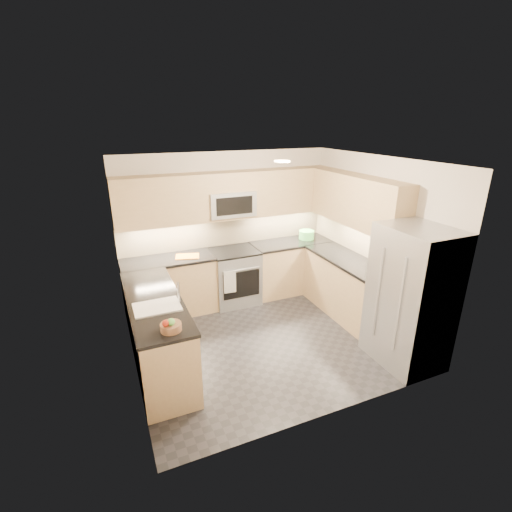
# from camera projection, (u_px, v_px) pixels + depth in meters

# --- Properties ---
(floor) EXTENTS (3.60, 3.20, 0.00)m
(floor) POSITION_uv_depth(u_px,v_px,m) (266.00, 338.00, 5.36)
(floor) COLOR #232328
(floor) RESTS_ON ground
(ceiling) EXTENTS (3.60, 3.20, 0.02)m
(ceiling) POSITION_uv_depth(u_px,v_px,m) (267.00, 161.00, 4.49)
(ceiling) COLOR beige
(ceiling) RESTS_ON wall_back
(wall_back) EXTENTS (3.60, 0.02, 2.50)m
(wall_back) POSITION_uv_depth(u_px,v_px,m) (227.00, 227.00, 6.30)
(wall_back) COLOR beige
(wall_back) RESTS_ON floor
(wall_front) EXTENTS (3.60, 0.02, 2.50)m
(wall_front) POSITION_uv_depth(u_px,v_px,m) (336.00, 311.00, 3.55)
(wall_front) COLOR beige
(wall_front) RESTS_ON floor
(wall_left) EXTENTS (0.02, 3.20, 2.50)m
(wall_left) POSITION_uv_depth(u_px,v_px,m) (124.00, 279.00, 4.26)
(wall_left) COLOR beige
(wall_left) RESTS_ON floor
(wall_right) EXTENTS (0.02, 3.20, 2.50)m
(wall_right) POSITION_uv_depth(u_px,v_px,m) (374.00, 241.00, 5.59)
(wall_right) COLOR beige
(wall_right) RESTS_ON floor
(base_cab_back_left) EXTENTS (1.42, 0.60, 0.90)m
(base_cab_back_left) POSITION_uv_depth(u_px,v_px,m) (170.00, 287.00, 5.92)
(base_cab_back_left) COLOR tan
(base_cab_back_left) RESTS_ON floor
(base_cab_back_right) EXTENTS (1.42, 0.60, 0.90)m
(base_cab_back_right) POSITION_uv_depth(u_px,v_px,m) (290.00, 267.00, 6.73)
(base_cab_back_right) COLOR tan
(base_cab_back_right) RESTS_ON floor
(base_cab_right) EXTENTS (0.60, 1.70, 0.90)m
(base_cab_right) POSITION_uv_depth(u_px,v_px,m) (347.00, 288.00, 5.89)
(base_cab_right) COLOR tan
(base_cab_right) RESTS_ON floor
(base_cab_peninsula) EXTENTS (0.60, 2.00, 0.90)m
(base_cab_peninsula) POSITION_uv_depth(u_px,v_px,m) (157.00, 334.00, 4.65)
(base_cab_peninsula) COLOR tan
(base_cab_peninsula) RESTS_ON floor
(countertop_back_left) EXTENTS (1.42, 0.63, 0.04)m
(countertop_back_left) POSITION_uv_depth(u_px,v_px,m) (168.00, 260.00, 5.76)
(countertop_back_left) COLOR black
(countertop_back_left) RESTS_ON base_cab_back_left
(countertop_back_right) EXTENTS (1.42, 0.63, 0.04)m
(countertop_back_right) POSITION_uv_depth(u_px,v_px,m) (291.00, 242.00, 6.56)
(countertop_back_right) COLOR black
(countertop_back_right) RESTS_ON base_cab_back_right
(countertop_right) EXTENTS (0.63, 1.70, 0.04)m
(countertop_right) POSITION_uv_depth(u_px,v_px,m) (350.00, 261.00, 5.73)
(countertop_right) COLOR black
(countertop_right) RESTS_ON base_cab_right
(countertop_peninsula) EXTENTS (0.63, 2.00, 0.04)m
(countertop_peninsula) POSITION_uv_depth(u_px,v_px,m) (154.00, 300.00, 4.49)
(countertop_peninsula) COLOR black
(countertop_peninsula) RESTS_ON base_cab_peninsula
(upper_cab_back) EXTENTS (3.60, 0.35, 0.75)m
(upper_cab_back) POSITION_uv_depth(u_px,v_px,m) (230.00, 195.00, 5.95)
(upper_cab_back) COLOR tan
(upper_cab_back) RESTS_ON wall_back
(upper_cab_right) EXTENTS (0.35, 1.95, 0.75)m
(upper_cab_right) POSITION_uv_depth(u_px,v_px,m) (357.00, 201.00, 5.56)
(upper_cab_right) COLOR tan
(upper_cab_right) RESTS_ON wall_right
(backsplash_back) EXTENTS (3.60, 0.01, 0.51)m
(backsplash_back) POSITION_uv_depth(u_px,v_px,m) (227.00, 230.00, 6.32)
(backsplash_back) COLOR tan
(backsplash_back) RESTS_ON wall_back
(backsplash_right) EXTENTS (0.01, 2.30, 0.51)m
(backsplash_right) POSITION_uv_depth(u_px,v_px,m) (355.00, 236.00, 6.00)
(backsplash_right) COLOR tan
(backsplash_right) RESTS_ON wall_right
(gas_range) EXTENTS (0.76, 0.65, 0.91)m
(gas_range) POSITION_uv_depth(u_px,v_px,m) (235.00, 277.00, 6.30)
(gas_range) COLOR #95999C
(gas_range) RESTS_ON floor
(range_cooktop) EXTENTS (0.76, 0.65, 0.03)m
(range_cooktop) POSITION_uv_depth(u_px,v_px,m) (234.00, 251.00, 6.14)
(range_cooktop) COLOR black
(range_cooktop) RESTS_ON gas_range
(oven_door_glass) EXTENTS (0.62, 0.02, 0.45)m
(oven_door_glass) POSITION_uv_depth(u_px,v_px,m) (242.00, 285.00, 6.02)
(oven_door_glass) COLOR black
(oven_door_glass) RESTS_ON gas_range
(oven_handle) EXTENTS (0.60, 0.02, 0.02)m
(oven_handle) POSITION_uv_depth(u_px,v_px,m) (242.00, 270.00, 5.91)
(oven_handle) COLOR #B2B5BA
(oven_handle) RESTS_ON gas_range
(microwave) EXTENTS (0.76, 0.40, 0.40)m
(microwave) POSITION_uv_depth(u_px,v_px,m) (230.00, 203.00, 5.97)
(microwave) COLOR #A4A7AC
(microwave) RESTS_ON upper_cab_back
(microwave_door) EXTENTS (0.60, 0.01, 0.28)m
(microwave_door) POSITION_uv_depth(u_px,v_px,m) (235.00, 206.00, 5.80)
(microwave_door) COLOR black
(microwave_door) RESTS_ON microwave
(refrigerator) EXTENTS (0.70, 0.90, 1.80)m
(refrigerator) POSITION_uv_depth(u_px,v_px,m) (411.00, 297.00, 4.60)
(refrigerator) COLOR #9C9FA4
(refrigerator) RESTS_ON floor
(fridge_handle_left) EXTENTS (0.02, 0.02, 1.20)m
(fridge_handle_left) POSITION_uv_depth(u_px,v_px,m) (399.00, 306.00, 4.29)
(fridge_handle_left) COLOR #B2B5BA
(fridge_handle_left) RESTS_ON refrigerator
(fridge_handle_right) EXTENTS (0.02, 0.02, 1.20)m
(fridge_handle_right) POSITION_uv_depth(u_px,v_px,m) (378.00, 293.00, 4.60)
(fridge_handle_right) COLOR #B2B5BA
(fridge_handle_right) RESTS_ON refrigerator
(sink_basin) EXTENTS (0.52, 0.38, 0.16)m
(sink_basin) POSITION_uv_depth(u_px,v_px,m) (158.00, 312.00, 4.28)
(sink_basin) COLOR white
(sink_basin) RESTS_ON base_cab_peninsula
(faucet) EXTENTS (0.03, 0.03, 0.28)m
(faucet) POSITION_uv_depth(u_px,v_px,m) (179.00, 293.00, 4.31)
(faucet) COLOR silver
(faucet) RESTS_ON countertop_peninsula
(utensil_bowl) EXTENTS (0.35, 0.35, 0.15)m
(utensil_bowl) POSITION_uv_depth(u_px,v_px,m) (306.00, 235.00, 6.67)
(utensil_bowl) COLOR #55C758
(utensil_bowl) RESTS_ON countertop_back_right
(cutting_board) EXTENTS (0.42, 0.34, 0.01)m
(cutting_board) POSITION_uv_depth(u_px,v_px,m) (187.00, 256.00, 5.83)
(cutting_board) COLOR orange
(cutting_board) RESTS_ON countertop_back_left
(fruit_basket) EXTENTS (0.24, 0.24, 0.08)m
(fruit_basket) POSITION_uv_depth(u_px,v_px,m) (171.00, 327.00, 3.80)
(fruit_basket) COLOR #8B5E40
(fruit_basket) RESTS_ON countertop_peninsula
(fruit_apple) EXTENTS (0.07, 0.07, 0.07)m
(fruit_apple) POSITION_uv_depth(u_px,v_px,m) (166.00, 323.00, 3.72)
(fruit_apple) COLOR #A82513
(fruit_apple) RESTS_ON fruit_basket
(fruit_pear) EXTENTS (0.08, 0.08, 0.08)m
(fruit_pear) POSITION_uv_depth(u_px,v_px,m) (171.00, 322.00, 3.74)
(fruit_pear) COLOR #64C454
(fruit_pear) RESTS_ON fruit_basket
(dish_towel_check) EXTENTS (0.20, 0.03, 0.37)m
(dish_towel_check) POSITION_uv_depth(u_px,v_px,m) (230.00, 282.00, 5.87)
(dish_towel_check) COLOR silver
(dish_towel_check) RESTS_ON oven_handle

